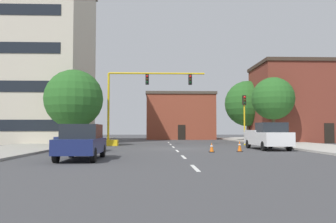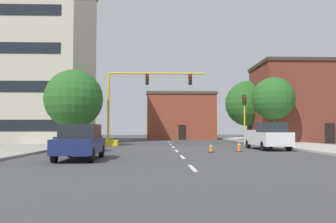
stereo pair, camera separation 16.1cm
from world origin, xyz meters
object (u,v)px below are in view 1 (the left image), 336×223
traffic_signal_gantry (122,121)px  tree_left_near (74,99)px  traffic_cone_roadside_a (212,147)px  tree_right_far (248,104)px  tree_right_mid (273,99)px  traffic_light_pole_right (244,108)px  sedan_navy_mid_left (82,142)px  traffic_cone_roadside_b (240,146)px  sedan_navy_near_left (81,139)px  pickup_truck_white (267,136)px

traffic_signal_gantry → tree_left_near: traffic_signal_gantry is taller
traffic_cone_roadside_a → tree_left_near: bearing=142.3°
tree_right_far → tree_right_mid: bearing=-88.0°
traffic_signal_gantry → tree_right_mid: tree_right_mid is taller
traffic_light_pole_right → tree_right_mid: 4.95m
sedan_navy_mid_left → traffic_cone_roadside_b: size_ratio=6.04×
traffic_signal_gantry → tree_right_mid: (15.42, 3.68, 2.46)m
traffic_cone_roadside_a → sedan_navy_near_left: bearing=177.2°
traffic_signal_gantry → tree_right_far: 19.95m
traffic_signal_gantry → traffic_cone_roadside_b: size_ratio=13.19×
traffic_light_pole_right → sedan_navy_mid_left: (-12.18, -16.06, -2.64)m
pickup_truck_white → traffic_cone_roadside_a: pickup_truck_white is taller
tree_left_near → traffic_cone_roadside_a: bearing=-37.7°
tree_left_near → tree_right_mid: (19.62, 5.02, 0.53)m
pickup_truck_white → traffic_cone_roadside_a: bearing=-147.2°
tree_right_far → traffic_cone_roadside_a: tree_right_far is taller
pickup_truck_white → sedan_navy_mid_left: size_ratio=1.21×
sedan_navy_mid_left → traffic_cone_roadside_a: 9.18m
pickup_truck_white → traffic_signal_gantry: bearing=149.3°
tree_right_far → traffic_cone_roadside_a: size_ratio=12.30×
tree_left_near → traffic_cone_roadside_b: (12.90, -7.95, -3.85)m
sedan_navy_near_left → traffic_cone_roadside_a: (8.60, -0.42, -0.57)m
tree_left_near → sedan_navy_near_left: (2.34, -8.03, -3.33)m
traffic_signal_gantry → traffic_light_pole_right: 11.70m
traffic_light_pole_right → tree_right_mid: bearing=37.5°
traffic_signal_gantry → traffic_light_pole_right: bearing=3.7°
traffic_signal_gantry → tree_right_mid: size_ratio=1.41×
sedan_navy_near_left → traffic_cone_roadside_a: 8.63m
traffic_signal_gantry → sedan_navy_mid_left: bearing=-92.1°
traffic_signal_gantry → traffic_light_pole_right: traffic_signal_gantry is taller
tree_left_near → sedan_navy_near_left: 9.00m
traffic_cone_roadside_b → traffic_signal_gantry: bearing=133.1°
tree_right_far → sedan_navy_near_left: (-16.97, -22.14, -4.01)m
traffic_signal_gantry → tree_right_far: bearing=40.2°
pickup_truck_white → traffic_cone_roadside_b: bearing=-137.2°
tree_left_near → sedan_navy_mid_left: (3.63, -13.97, -3.33)m
tree_right_far → traffic_cone_roadside_a: 24.49m
tree_right_far → pickup_truck_white: (-3.70, -19.55, -3.92)m
tree_right_far → sedan_navy_near_left: tree_right_far is taller
sedan_navy_near_left → sedan_navy_mid_left: 6.08m
traffic_cone_roadside_b → sedan_navy_near_left: bearing=-179.6°
tree_left_near → tree_right_mid: tree_right_mid is taller
sedan_navy_mid_left → traffic_cone_roadside_a: size_ratio=7.06×
traffic_cone_roadside_a → traffic_light_pole_right: bearing=65.2°
pickup_truck_white → sedan_navy_near_left: 13.52m
traffic_signal_gantry → traffic_cone_roadside_b: 12.88m
tree_left_near → tree_right_mid: size_ratio=0.97×
tree_right_far → traffic_cone_roadside_a: (-8.37, -22.56, -4.59)m
tree_left_near → tree_right_far: size_ratio=0.87×
tree_left_near → pickup_truck_white: 16.84m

